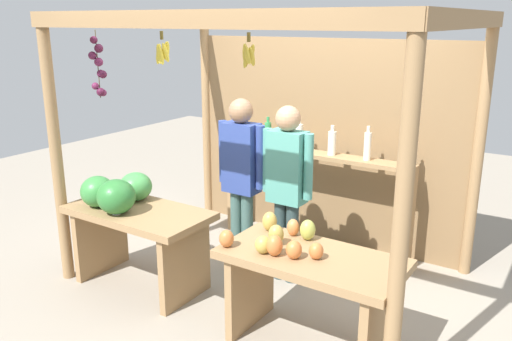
{
  "coord_description": "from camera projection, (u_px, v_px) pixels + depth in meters",
  "views": [
    {
      "loc": [
        2.31,
        -3.74,
        2.25
      ],
      "look_at": [
        0.0,
        -0.21,
        1.04
      ],
      "focal_mm": 36.99,
      "sensor_mm": 36.0,
      "label": 1
    }
  ],
  "objects": [
    {
      "name": "market_stall",
      "position": [
        295.0,
        120.0,
        4.85
      ],
      "size": [
        3.12,
        2.17,
        2.32
      ],
      "color": "#99754C",
      "rests_on": "ground"
    },
    {
      "name": "ground_plane",
      "position": [
        268.0,
        274.0,
        4.85
      ],
      "size": [
        12.0,
        12.0,
        0.0
      ],
      "primitive_type": "plane",
      "color": "gray",
      "rests_on": "ground"
    },
    {
      "name": "bottle_shelf_unit",
      "position": [
        313.0,
        172.0,
        5.23
      ],
      "size": [
        2.0,
        0.22,
        1.34
      ],
      "color": "#99754C",
      "rests_on": "ground"
    },
    {
      "name": "vendor_woman",
      "position": [
        287.0,
        179.0,
        4.5
      ],
      "size": [
        0.48,
        0.21,
        1.57
      ],
      "rotation": [
        0.0,
        0.0,
        0.11
      ],
      "color": "#2B3E40",
      "rests_on": "ground"
    },
    {
      "name": "fruit_counter_left",
      "position": [
        129.0,
        214.0,
        4.5
      ],
      "size": [
        1.26,
        0.72,
        1.0
      ],
      "color": "#99754C",
      "rests_on": "ground"
    },
    {
      "name": "vendor_man",
      "position": [
        241.0,
        170.0,
        4.73
      ],
      "size": [
        0.48,
        0.22,
        1.6
      ],
      "rotation": [
        0.0,
        0.0,
        -0.08
      ],
      "color": "#3E605A",
      "rests_on": "ground"
    },
    {
      "name": "fruit_counter_right",
      "position": [
        307.0,
        275.0,
        3.66
      ],
      "size": [
        1.26,
        0.64,
        0.86
      ],
      "color": "#99754C",
      "rests_on": "ground"
    }
  ]
}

